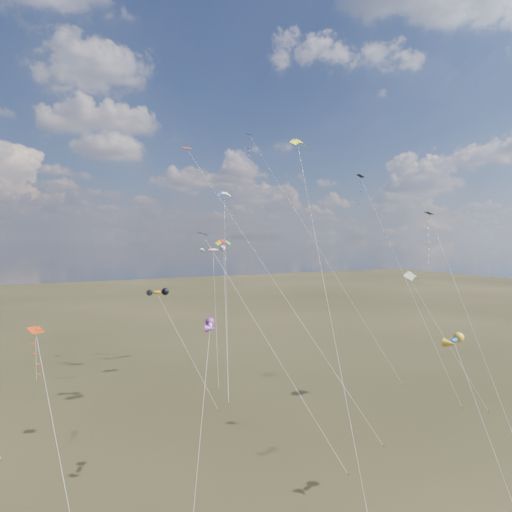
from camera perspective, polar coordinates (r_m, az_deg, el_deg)
name	(u,v)px	position (r m, az deg, el deg)	size (l,w,h in m)	color
ground	(348,475)	(46.10, 11.44, -25.22)	(400.00, 400.00, 0.00)	black
diamond_black_high	(365,202)	(74.90, 13.47, 6.53)	(1.16, 20.55, 31.41)	black
diamond_navy_tall	(262,166)	(76.49, 0.75, 11.16)	(15.10, 21.27, 38.58)	#0E144A
diamond_black_mid	(235,288)	(45.48, -2.58, -3.97)	(9.73, 13.07, 21.82)	black
diamond_red_low	(37,360)	(41.77, -25.65, -11.66)	(2.82, 9.49, 14.00)	#A32B0A
diamond_navy_right	(433,249)	(51.81, 21.22, 0.88)	(2.36, 13.75, 24.03)	#091B4B
diamond_orange_center	(237,224)	(54.31, -2.35, 3.97)	(14.20, 21.58, 32.76)	#C63402
parafoil_yellow	(299,143)	(57.40, 5.40, 13.91)	(10.39, 24.87, 33.66)	yellow
parafoil_blue_white	(224,194)	(72.85, -4.00, 7.71)	(6.82, 14.97, 28.86)	blue
parafoil_striped	(412,275)	(63.31, 18.91, -2.22)	(6.11, 9.24, 17.13)	yellow
parafoil_tricolor	(223,242)	(69.78, -4.09, 1.76)	(5.49, 12.14, 21.27)	yellow
novelty_orange_black	(158,293)	(61.40, -12.20, -4.50)	(6.66, 8.73, 14.64)	orange
novelty_white_purple	(210,326)	(40.41, -5.76, -8.68)	(5.25, 8.55, 14.09)	silver
novelty_redwhite_stripe	(213,250)	(78.02, -5.38, 0.74)	(6.93, 14.57, 19.78)	red
novelty_blue_yellow	(455,341)	(40.67, 23.58, -9.72)	(2.28, 7.79, 13.48)	blue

